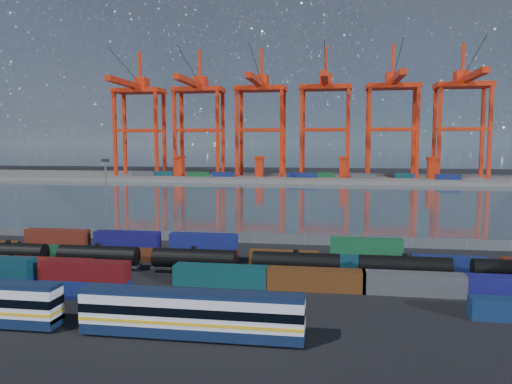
# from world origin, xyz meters

# --- Properties ---
(ground) EXTENTS (700.00, 700.00, 0.00)m
(ground) POSITION_xyz_m (0.00, 0.00, 0.00)
(ground) COLOR black
(ground) RESTS_ON ground
(harbor_water) EXTENTS (700.00, 700.00, 0.00)m
(harbor_water) POSITION_xyz_m (0.00, 105.00, 0.01)
(harbor_water) COLOR #313F47
(harbor_water) RESTS_ON ground
(far_quay) EXTENTS (700.00, 70.00, 2.00)m
(far_quay) POSITION_xyz_m (0.00, 210.00, 1.00)
(far_quay) COLOR #514F4C
(far_quay) RESTS_ON ground
(distant_mountains) EXTENTS (2470.00, 1100.00, 520.00)m
(distant_mountains) POSITION_xyz_m (63.02, 1600.00, 220.29)
(distant_mountains) COLOR #1E2630
(distant_mountains) RESTS_ON ground
(container_row_south) EXTENTS (138.87, 2.27, 4.85)m
(container_row_south) POSITION_xyz_m (-12.07, -10.36, 2.14)
(container_row_south) COLOR #434648
(container_row_south) RESTS_ON ground
(container_row_mid) EXTENTS (141.29, 2.65, 5.65)m
(container_row_mid) POSITION_xyz_m (5.47, -2.15, 1.67)
(container_row_mid) COLOR #444849
(container_row_mid) RESTS_ON ground
(container_row_north) EXTENTS (140.36, 2.28, 4.85)m
(container_row_north) POSITION_xyz_m (-6.57, 10.62, 2.07)
(container_row_north) COLOR #0F164F
(container_row_north) RESTS_ON ground
(tanker_string) EXTENTS (106.26, 2.85, 4.08)m
(tanker_string) POSITION_xyz_m (10.08, 3.92, 2.04)
(tanker_string) COLOR black
(tanker_string) RESTS_ON ground
(waterfront_fence) EXTENTS (160.12, 0.12, 2.20)m
(waterfront_fence) POSITION_xyz_m (-0.00, 28.00, 1.00)
(waterfront_fence) COLOR #595B5E
(waterfront_fence) RESTS_ON ground
(yard_light_mast) EXTENTS (1.60, 0.40, 16.60)m
(yard_light_mast) POSITION_xyz_m (-30.00, 26.00, 9.30)
(yard_light_mast) COLOR slate
(yard_light_mast) RESTS_ON ground
(gantry_cranes) EXTENTS (202.60, 52.99, 71.76)m
(gantry_cranes) POSITION_xyz_m (-7.50, 203.10, 43.99)
(gantry_cranes) COLOR red
(gantry_cranes) RESTS_ON ground
(quay_containers) EXTENTS (172.58, 10.99, 2.60)m
(quay_containers) POSITION_xyz_m (-11.00, 195.46, 3.30)
(quay_containers) COLOR navy
(quay_containers) RESTS_ON far_quay
(straddle_carriers) EXTENTS (140.00, 7.00, 11.10)m
(straddle_carriers) POSITION_xyz_m (-2.50, 200.00, 7.82)
(straddle_carriers) COLOR red
(straddle_carriers) RESTS_ON far_quay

